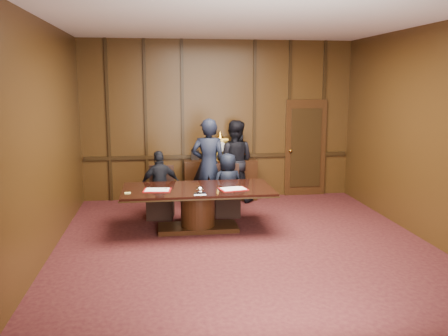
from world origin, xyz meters
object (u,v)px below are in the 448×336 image
at_px(conference_table, 198,202).
at_px(sideboard, 220,178).
at_px(signatory_left, 160,185).
at_px(witness_left, 209,166).
at_px(witness_right, 234,161).
at_px(signatory_right, 228,185).

bearing_deg(conference_table, sideboard, 72.62).
distance_m(signatory_left, witness_left, 1.06).
xyz_separation_m(sideboard, witness_right, (0.29, -0.16, 0.40)).
distance_m(sideboard, witness_left, 1.19).
bearing_deg(conference_table, witness_left, 74.41).
height_order(sideboard, conference_table, sideboard).
xyz_separation_m(sideboard, conference_table, (-0.68, -2.16, 0.02)).
height_order(sideboard, witness_right, witness_right).
height_order(witness_left, witness_right, witness_left).
height_order(sideboard, signatory_left, sideboard).
bearing_deg(witness_left, signatory_right, 146.38).
distance_m(conference_table, signatory_right, 1.04).
height_order(signatory_left, signatory_right, signatory_left).
distance_m(conference_table, witness_left, 1.25).
bearing_deg(witness_right, conference_table, 83.13).
height_order(signatory_left, witness_right, witness_right).
height_order(signatory_left, witness_left, witness_left).
bearing_deg(witness_left, conference_table, 84.86).
bearing_deg(signatory_right, witness_left, -55.64).
bearing_deg(witness_right, signatory_right, 94.14).
bearing_deg(witness_left, sideboard, -98.85).
bearing_deg(signatory_right, witness_right, -116.37).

